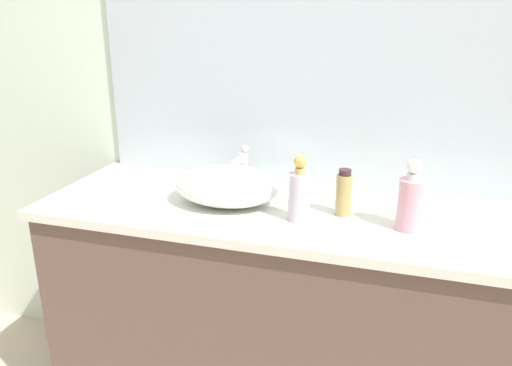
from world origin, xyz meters
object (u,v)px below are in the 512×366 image
soap_dispenser (410,201)px  lotion_bottle (344,194)px  perfume_bottle (299,194)px  sink_basin (227,186)px

soap_dispenser → lotion_bottle: bearing=164.6°
soap_dispenser → lotion_bottle: (-0.20, 0.05, -0.02)m
lotion_bottle → perfume_bottle: bearing=-146.7°
sink_basin → lotion_bottle: (0.38, 0.01, 0.01)m
sink_basin → lotion_bottle: bearing=1.0°
sink_basin → perfume_bottle: 0.27m
sink_basin → perfume_bottle: size_ratio=1.73×
soap_dispenser → sink_basin: bearing=175.3°
soap_dispenser → perfume_bottle: (-0.32, -0.03, -0.00)m
soap_dispenser → perfume_bottle: size_ratio=1.04×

